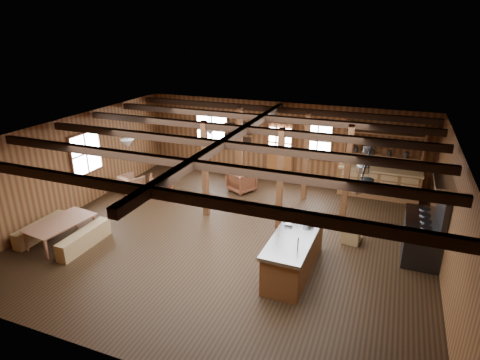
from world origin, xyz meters
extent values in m
cube|color=black|center=(0.00, 0.00, -0.01)|extent=(10.00, 9.00, 0.02)
cube|color=black|center=(0.00, 0.00, 2.81)|extent=(10.00, 9.00, 0.02)
cube|color=#552A18|center=(-5.01, 0.00, 1.40)|extent=(0.02, 9.00, 2.80)
cube|color=#552A18|center=(5.01, 0.00, 1.40)|extent=(0.02, 9.00, 2.80)
cube|color=#552A18|center=(0.00, 4.51, 1.40)|extent=(10.00, 0.02, 2.80)
cube|color=#552A18|center=(0.00, -4.51, 1.40)|extent=(10.00, 0.02, 2.80)
cube|color=black|center=(0.00, -3.50, 2.68)|extent=(9.80, 0.12, 0.18)
cube|color=black|center=(0.00, -2.00, 2.68)|extent=(9.80, 0.12, 0.18)
cube|color=black|center=(0.00, -0.50, 2.68)|extent=(9.80, 0.12, 0.18)
cube|color=black|center=(0.00, 1.00, 2.68)|extent=(9.80, 0.12, 0.18)
cube|color=black|center=(0.00, 2.50, 2.68)|extent=(9.80, 0.12, 0.18)
cube|color=black|center=(0.00, 3.80, 2.68)|extent=(9.80, 0.12, 0.18)
cube|color=black|center=(0.00, 0.00, 2.68)|extent=(0.18, 8.82, 0.18)
cube|color=#4B2A15|center=(-1.20, 1.00, 1.40)|extent=(0.15, 0.15, 2.80)
cube|color=#4B2A15|center=(-1.00, 3.20, 1.40)|extent=(0.15, 0.15, 2.80)
cube|color=#4B2A15|center=(1.00, 1.00, 1.40)|extent=(0.15, 0.15, 2.80)
cube|color=#4B2A15|center=(1.20, 3.20, 1.40)|extent=(0.15, 0.15, 2.80)
cube|color=#4B2A15|center=(2.60, 2.00, 1.40)|extent=(0.15, 0.15, 2.80)
cube|color=brown|center=(0.00, 4.45, 0.55)|extent=(0.90, 0.06, 1.10)
cube|color=#4B2A15|center=(-0.48, 4.45, 1.05)|extent=(0.06, 0.08, 2.10)
cube|color=#4B2A15|center=(0.48, 4.45, 1.05)|extent=(0.06, 0.08, 2.10)
cube|color=#4B2A15|center=(0.00, 4.45, 2.12)|extent=(1.02, 0.08, 0.06)
cube|color=white|center=(0.00, 4.45, 1.55)|extent=(0.84, 0.02, 0.90)
cube|color=white|center=(-2.60, 4.46, 1.60)|extent=(1.20, 0.02, 1.20)
cube|color=#4B2A15|center=(-2.60, 4.46, 1.60)|extent=(1.32, 0.06, 1.32)
cube|color=white|center=(1.30, 4.46, 1.60)|extent=(0.90, 0.02, 1.20)
cube|color=#4B2A15|center=(1.30, 4.46, 1.60)|extent=(1.02, 0.06, 1.32)
cube|color=white|center=(-4.96, 0.50, 1.60)|extent=(0.02, 1.20, 1.20)
cube|color=#4B2A15|center=(-4.96, 0.50, 1.60)|extent=(0.14, 1.24, 1.32)
cube|color=silver|center=(-1.30, 4.46, 1.80)|extent=(0.50, 0.03, 0.40)
cube|color=black|center=(-1.30, 4.45, 1.80)|extent=(0.55, 0.02, 0.45)
cube|color=silver|center=(-1.90, 4.46, 1.70)|extent=(0.35, 0.03, 0.45)
cube|color=black|center=(-1.90, 4.45, 1.70)|extent=(0.40, 0.02, 0.50)
cube|color=silver|center=(-1.30, 4.46, 1.30)|extent=(0.40, 0.03, 0.30)
cube|color=black|center=(-1.30, 4.45, 1.30)|extent=(0.45, 0.02, 0.35)
cube|color=brown|center=(3.40, 4.20, 0.45)|extent=(2.50, 0.55, 0.90)
cube|color=olive|center=(3.40, 4.18, 0.93)|extent=(2.55, 0.60, 0.06)
cube|color=brown|center=(3.40, 4.25, 1.40)|extent=(2.30, 0.35, 0.04)
cube|color=brown|center=(3.40, 4.25, 1.75)|extent=(2.30, 0.35, 0.04)
cube|color=brown|center=(3.40, 4.25, 2.10)|extent=(2.30, 0.35, 0.04)
cube|color=brown|center=(2.25, 4.25, 1.75)|extent=(0.04, 0.35, 1.40)
cube|color=brown|center=(4.55, 4.25, 1.75)|extent=(0.04, 0.35, 1.40)
cylinder|color=#2C2C2E|center=(-3.00, 0.00, 2.58)|extent=(0.02, 0.02, 0.45)
cone|color=silver|center=(-3.00, 0.00, 2.25)|extent=(0.36, 0.36, 0.22)
cylinder|color=#2C2C2E|center=(-1.50, 2.00, 2.58)|extent=(0.02, 0.02, 0.45)
cone|color=silver|center=(-1.50, 2.00, 2.25)|extent=(0.36, 0.36, 0.22)
cylinder|color=#2C2C2E|center=(3.19, 0.30, 2.55)|extent=(0.04, 3.00, 0.04)
cylinder|color=#2C2C2E|center=(3.11, -1.05, 2.43)|extent=(0.01, 0.01, 0.24)
cylinder|color=#AFB2B7|center=(3.11, -1.05, 2.24)|extent=(0.19, 0.19, 0.14)
cylinder|color=#2C2C2E|center=(3.26, -0.51, 2.42)|extent=(0.01, 0.01, 0.26)
cylinder|color=#2C2C2E|center=(3.26, -0.51, 2.22)|extent=(0.26, 0.26, 0.14)
cylinder|color=#2C2C2E|center=(3.12, 0.03, 2.46)|extent=(0.01, 0.01, 0.18)
cylinder|color=#AFB2B7|center=(3.12, 0.03, 2.30)|extent=(0.27, 0.27, 0.14)
cylinder|color=#2C2C2E|center=(3.16, 0.57, 2.47)|extent=(0.01, 0.01, 0.17)
cylinder|color=#2C2C2E|center=(3.16, 0.57, 2.31)|extent=(0.19, 0.19, 0.14)
cylinder|color=#2C2C2E|center=(3.17, 1.11, 2.42)|extent=(0.01, 0.01, 0.26)
cylinder|color=#AFB2B7|center=(3.17, 1.11, 2.22)|extent=(0.19, 0.19, 0.14)
cylinder|color=#2C2C2E|center=(3.09, 1.65, 2.45)|extent=(0.01, 0.01, 0.21)
cylinder|color=#2C2C2E|center=(3.09, 1.65, 2.27)|extent=(0.24, 0.24, 0.14)
cube|color=brown|center=(1.91, -0.88, 0.43)|extent=(0.85, 2.42, 0.86)
cube|color=#AFB2B7|center=(1.91, -0.88, 0.90)|extent=(0.93, 2.52, 0.08)
cylinder|color=#2C2C2E|center=(1.91, -1.48, 0.90)|extent=(0.44, 0.44, 0.06)
cylinder|color=#AFB2B7|center=(2.11, -1.48, 1.05)|extent=(0.03, 0.03, 0.30)
cube|color=olive|center=(2.97, 0.86, 0.22)|extent=(0.53, 0.41, 0.43)
cube|color=#2C2C2E|center=(4.60, 0.87, 0.47)|extent=(0.84, 1.57, 0.94)
cube|color=#AFB2B7|center=(4.60, 0.87, 0.96)|extent=(0.86, 1.59, 0.04)
cube|color=#2C2C2E|center=(4.92, 0.87, 1.52)|extent=(0.12, 1.57, 1.05)
cube|color=#AFB2B7|center=(4.80, 0.87, 2.04)|extent=(0.40, 1.68, 0.05)
imported|color=#976044|center=(-3.90, -1.81, 0.29)|extent=(1.13, 1.75, 0.58)
cube|color=olive|center=(-4.65, -1.81, 0.22)|extent=(0.29, 1.57, 0.43)
cube|color=olive|center=(-3.22, -1.81, 0.23)|extent=(0.31, 1.64, 0.45)
imported|color=brown|center=(-3.25, 1.85, 0.33)|extent=(0.96, 0.97, 0.66)
imported|color=brown|center=(-0.87, 3.03, 0.35)|extent=(1.03, 1.04, 0.71)
imported|color=brown|center=(-4.20, 1.53, 0.31)|extent=(0.86, 0.87, 0.63)
cylinder|color=#AFB2B7|center=(2.02, -0.20, 1.04)|extent=(0.33, 0.33, 0.20)
imported|color=silver|center=(1.64, -0.54, 0.97)|extent=(0.27, 0.27, 0.06)
camera|label=1|loc=(3.62, -8.58, 5.24)|focal=30.00mm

